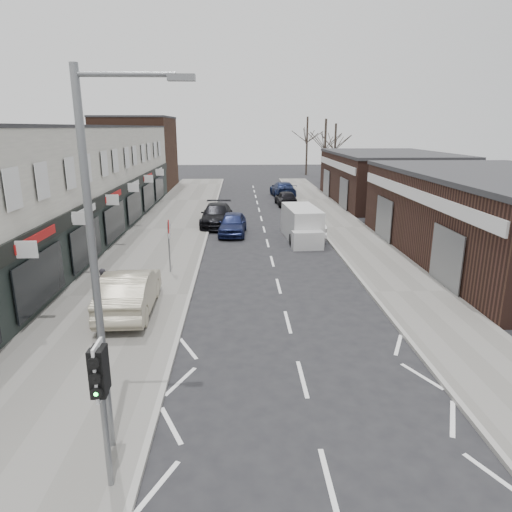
{
  "coord_description": "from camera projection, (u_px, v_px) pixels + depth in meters",
  "views": [
    {
      "loc": [
        -1.79,
        -9.64,
        7.01
      ],
      "look_at": [
        -1.19,
        5.9,
        2.6
      ],
      "focal_mm": 32.0,
      "sensor_mm": 36.0,
      "label": 1
    }
  ],
  "objects": [
    {
      "name": "tree_far_b",
      "position": [
        334.0,
        179.0,
        63.59
      ],
      "size": [
        3.6,
        3.6,
        7.5
      ],
      "primitive_type": null,
      "color": "#382D26",
      "rests_on": "ground"
    },
    {
      "name": "right_unit_far",
      "position": [
        387.0,
        178.0,
        43.78
      ],
      "size": [
        10.0,
        16.0,
        4.5
      ],
      "primitive_type": "cube",
      "color": "#341D17",
      "rests_on": "ground"
    },
    {
      "name": "white_van",
      "position": [
        302.0,
        225.0,
        29.22
      ],
      "size": [
        2.24,
        5.47,
        2.08
      ],
      "rotation": [
        0.0,
        0.0,
        0.08
      ],
      "color": "silver",
      "rests_on": "ground"
    },
    {
      "name": "sedan_on_pavement",
      "position": [
        130.0,
        291.0,
        17.5
      ],
      "size": [
        1.93,
        5.06,
        1.65
      ],
      "primitive_type": "imported",
      "rotation": [
        0.0,
        0.0,
        3.18
      ],
      "color": "#A49B83",
      "rests_on": "pavement_left"
    },
    {
      "name": "parked_car_left_a",
      "position": [
        233.0,
        224.0,
        30.72
      ],
      "size": [
        2.03,
        4.44,
        1.48
      ],
      "primitive_type": "imported",
      "rotation": [
        0.0,
        0.0,
        -0.07
      ],
      "color": "#161E46",
      "rests_on": "ground"
    },
    {
      "name": "brick_block_far",
      "position": [
        137.0,
        154.0,
        52.92
      ],
      "size": [
        8.0,
        10.0,
        8.0
      ],
      "primitive_type": "cube",
      "color": "#41271C",
      "rests_on": "ground"
    },
    {
      "name": "parked_car_left_b",
      "position": [
        217.0,
        215.0,
        33.45
      ],
      "size": [
        2.34,
        5.47,
        1.57
      ],
      "primitive_type": "imported",
      "rotation": [
        0.0,
        0.0,
        -0.03
      ],
      "color": "black",
      "rests_on": "ground"
    },
    {
      "name": "right_unit_near",
      "position": [
        504.0,
        219.0,
        24.56
      ],
      "size": [
        10.0,
        18.0,
        4.5
      ],
      "primitive_type": "cube",
      "color": "#341D17",
      "rests_on": "ground"
    },
    {
      "name": "parked_car_right_c",
      "position": [
        283.0,
        189.0,
        47.45
      ],
      "size": [
        2.56,
        5.53,
        1.57
      ],
      "primitive_type": "imported",
      "rotation": [
        0.0,
        0.0,
        3.21
      ],
      "color": "#162146",
      "rests_on": "ground"
    },
    {
      "name": "tree_far_a",
      "position": [
        324.0,
        184.0,
        57.73
      ],
      "size": [
        3.6,
        3.6,
        8.0
      ],
      "primitive_type": null,
      "color": "#382D26",
      "rests_on": "ground"
    },
    {
      "name": "shop_terrace_left",
      "position": [
        51.0,
        184.0,
        28.53
      ],
      "size": [
        8.0,
        41.0,
        7.1
      ],
      "primitive_type": "cube",
      "color": "silver",
      "rests_on": "ground"
    },
    {
      "name": "pavement_right",
      "position": [
        344.0,
        228.0,
        32.59
      ],
      "size": [
        3.5,
        64.0,
        0.12
      ],
      "primitive_type": "cube",
      "color": "slate",
      "rests_on": "ground"
    },
    {
      "name": "tree_far_c",
      "position": [
        306.0,
        175.0,
        69.25
      ],
      "size": [
        3.6,
        3.6,
        8.5
      ],
      "primitive_type": null,
      "color": "#382D26",
      "rests_on": "ground"
    },
    {
      "name": "pedestrian",
      "position": [
        103.0,
        287.0,
        18.15
      ],
      "size": [
        0.64,
        0.52,
        1.53
      ],
      "primitive_type": "imported",
      "rotation": [
        0.0,
        0.0,
        3.46
      ],
      "color": "black",
      "rests_on": "pavement_left"
    },
    {
      "name": "ground",
      "position": [
        313.0,
        422.0,
        11.25
      ],
      "size": [
        160.0,
        160.0,
        0.0
      ],
      "primitive_type": "plane",
      "color": "black",
      "rests_on": "ground"
    },
    {
      "name": "street_lamp",
      "position": [
        101.0,
        252.0,
        9.05
      ],
      "size": [
        2.23,
        0.22,
        8.0
      ],
      "color": "slate",
      "rests_on": "pavement_left"
    },
    {
      "name": "traffic_light",
      "position": [
        100.0,
        383.0,
        8.49
      ],
      "size": [
        0.28,
        0.6,
        3.1
      ],
      "color": "slate",
      "rests_on": "pavement_left"
    },
    {
      "name": "parked_car_right_b",
      "position": [
        286.0,
        198.0,
        41.99
      ],
      "size": [
        1.93,
        4.24,
        1.41
      ],
      "primitive_type": "imported",
      "rotation": [
        0.0,
        0.0,
        3.21
      ],
      "color": "black",
      "rests_on": "ground"
    },
    {
      "name": "pavement_left",
      "position": [
        169.0,
        229.0,
        32.13
      ],
      "size": [
        5.5,
        64.0,
        0.12
      ],
      "primitive_type": "cube",
      "color": "slate",
      "rests_on": "ground"
    },
    {
      "name": "warning_sign",
      "position": [
        169.0,
        230.0,
        21.99
      ],
      "size": [
        0.12,
        0.8,
        2.7
      ],
      "color": "slate",
      "rests_on": "pavement_left"
    },
    {
      "name": "parked_car_right_a",
      "position": [
        309.0,
        225.0,
        30.1
      ],
      "size": [
        1.65,
        4.56,
        1.49
      ],
      "primitive_type": "imported",
      "rotation": [
        0.0,
        0.0,
        3.16
      ],
      "color": "white",
      "rests_on": "ground"
    }
  ]
}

